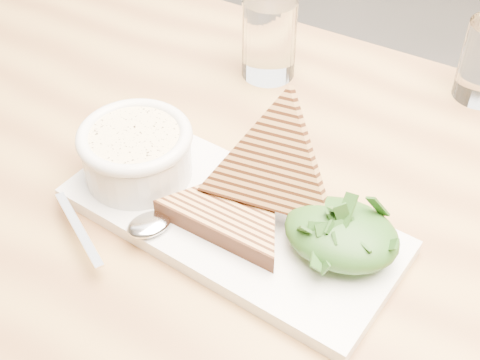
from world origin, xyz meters
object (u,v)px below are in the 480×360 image
at_px(platter, 232,220).
at_px(soup_bowl, 137,158).
at_px(glass_near, 269,38).
at_px(table_top, 223,196).

distance_m(platter, soup_bowl, 0.13).
bearing_deg(soup_bowl, glass_near, 81.51).
bearing_deg(soup_bowl, platter, -5.89).
bearing_deg(platter, glass_near, 106.37).
height_order(soup_bowl, glass_near, glass_near).
height_order(table_top, platter, platter).
distance_m(table_top, platter, 0.07).
height_order(table_top, soup_bowl, soup_bowl).
relative_size(table_top, glass_near, 9.85).
bearing_deg(glass_near, platter, -73.63).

